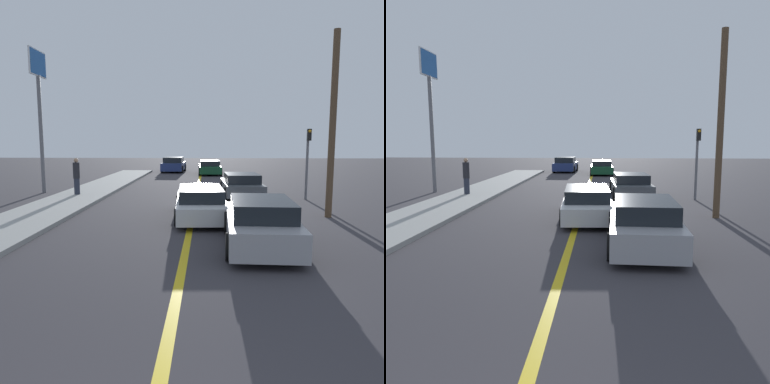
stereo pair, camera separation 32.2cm
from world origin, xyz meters
TOP-DOWN VIEW (x-y plane):
  - road_center_line at (0.00, 18.00)m, footprint 0.20×60.00m
  - sidewalk_left at (-5.77, 16.28)m, footprint 2.68×32.56m
  - car_near_right_lane at (1.97, 8.65)m, footprint 1.99×4.32m
  - car_ahead_center at (0.32, 12.29)m, footprint 2.07×4.68m
  - car_far_distant at (2.30, 17.82)m, footprint 2.10×4.15m
  - car_parked_left_lot at (0.78, 30.24)m, footprint 1.98×4.17m
  - car_oncoming_far at (-2.50, 32.81)m, footprint 2.10×4.11m
  - pedestrian_far_standing at (-5.96, 17.11)m, footprint 0.33×0.33m
  - traffic_light at (5.31, 16.79)m, footprint 0.18×0.40m
  - roadside_sign at (-8.35, 18.70)m, footprint 0.20×1.89m
  - utility_pole at (5.05, 12.64)m, footprint 0.24×0.24m

SIDE VIEW (x-z plane):
  - road_center_line at x=0.00m, z-range 0.00..0.01m
  - sidewalk_left at x=-5.77m, z-range 0.00..0.15m
  - car_ahead_center at x=0.32m, z-range -0.01..1.15m
  - car_far_distant at x=2.30m, z-range -0.01..1.16m
  - car_parked_left_lot at x=0.78m, z-range -0.01..1.17m
  - car_near_right_lane at x=1.97m, z-range -0.01..1.29m
  - car_oncoming_far at x=-2.50m, z-range -0.02..1.31m
  - pedestrian_far_standing at x=-5.96m, z-range 0.16..1.97m
  - traffic_light at x=5.31m, z-range 0.43..3.80m
  - utility_pole at x=5.05m, z-range 0.00..6.68m
  - roadside_sign at x=-8.35m, z-range 1.80..9.31m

